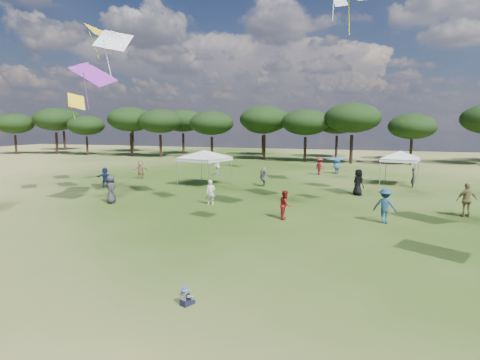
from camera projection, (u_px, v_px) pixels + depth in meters
The scene contains 6 objects.
ground at pixel (130, 335), 9.64m from camera, with size 140.00×140.00×0.00m, color #355118.
tree_line at pixel (347, 120), 52.85m from camera, with size 108.78×17.63×7.77m.
tent_left at pixel (204, 152), 32.35m from camera, with size 6.49×6.49×3.17m.
tent_right at pixel (400, 152), 32.49m from camera, with size 5.44×5.44×3.11m.
toddler at pixel (186, 297), 11.19m from camera, with size 0.41×0.45×0.54m.
festival_crowd at pixel (280, 176), 31.64m from camera, with size 29.41×21.57×1.86m.
Camera 1 is at (5.27, -7.78, 5.07)m, focal length 30.00 mm.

